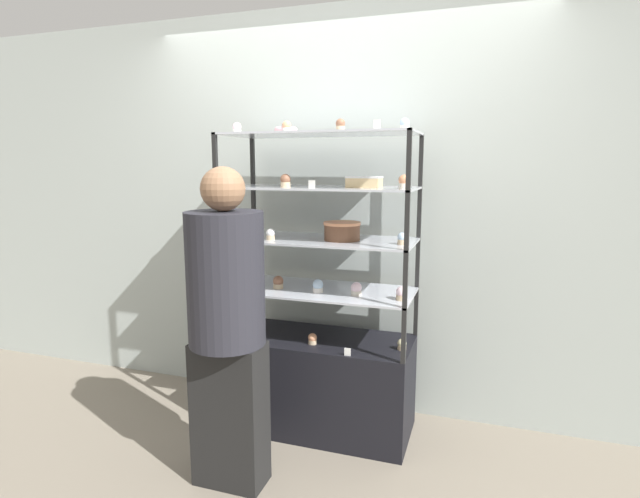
# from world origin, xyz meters

# --- Properties ---
(ground_plane) EXTENTS (20.00, 20.00, 0.00)m
(ground_plane) POSITION_xyz_m (0.00, 0.00, 0.00)
(ground_plane) COLOR gray
(back_wall) EXTENTS (8.00, 0.05, 2.60)m
(back_wall) POSITION_xyz_m (0.00, 0.39, 1.30)
(back_wall) COLOR #A8B2AD
(back_wall) RESTS_ON ground_plane
(display_base) EXTENTS (1.11, 0.50, 0.58)m
(display_base) POSITION_xyz_m (0.00, 0.00, 0.29)
(display_base) COLOR black
(display_base) RESTS_ON ground_plane
(display_riser_lower) EXTENTS (1.11, 0.50, 0.30)m
(display_riser_lower) POSITION_xyz_m (0.00, 0.00, 0.87)
(display_riser_lower) COLOR black
(display_riser_lower) RESTS_ON display_base
(display_riser_middle) EXTENTS (1.11, 0.50, 0.30)m
(display_riser_middle) POSITION_xyz_m (0.00, 0.00, 1.17)
(display_riser_middle) COLOR black
(display_riser_middle) RESTS_ON display_riser_lower
(display_riser_upper) EXTENTS (1.11, 0.50, 0.30)m
(display_riser_upper) POSITION_xyz_m (0.00, 0.00, 1.47)
(display_riser_upper) COLOR black
(display_riser_upper) RESTS_ON display_riser_middle
(display_riser_top) EXTENTS (1.11, 0.50, 0.30)m
(display_riser_top) POSITION_xyz_m (0.00, 0.00, 1.78)
(display_riser_top) COLOR black
(display_riser_top) RESTS_ON display_riser_upper
(layer_cake_centerpiece) EXTENTS (0.21, 0.21, 0.11)m
(layer_cake_centerpiece) POSITION_xyz_m (0.14, -0.01, 1.24)
(layer_cake_centerpiece) COLOR brown
(layer_cake_centerpiece) RESTS_ON display_riser_middle
(sheet_cake_frosted) EXTENTS (0.19, 0.14, 0.06)m
(sheet_cake_frosted) POSITION_xyz_m (0.26, -0.01, 1.52)
(sheet_cake_frosted) COLOR #DBBC84
(sheet_cake_frosted) RESTS_ON display_riser_upper
(cupcake_0) EXTENTS (0.05, 0.05, 0.06)m
(cupcake_0) POSITION_xyz_m (-0.49, -0.08, 0.61)
(cupcake_0) COLOR beige
(cupcake_0) RESTS_ON display_base
(cupcake_1) EXTENTS (0.05, 0.05, 0.06)m
(cupcake_1) POSITION_xyz_m (-0.01, -0.11, 0.61)
(cupcake_1) COLOR #CCB28C
(cupcake_1) RESTS_ON display_base
(cupcake_2) EXTENTS (0.05, 0.05, 0.06)m
(cupcake_2) POSITION_xyz_m (0.50, -0.04, 0.61)
(cupcake_2) COLOR #CCB28C
(cupcake_2) RESTS_ON display_base
(price_tag_0) EXTENTS (0.04, 0.00, 0.04)m
(price_tag_0) POSITION_xyz_m (0.24, -0.23, 0.60)
(price_tag_0) COLOR white
(price_tag_0) RESTS_ON display_base
(cupcake_3) EXTENTS (0.06, 0.06, 0.08)m
(cupcake_3) POSITION_xyz_m (-0.48, -0.10, 0.92)
(cupcake_3) COLOR white
(cupcake_3) RESTS_ON display_riser_lower
(cupcake_4) EXTENTS (0.06, 0.06, 0.08)m
(cupcake_4) POSITION_xyz_m (-0.24, -0.06, 0.92)
(cupcake_4) COLOR #CCB28C
(cupcake_4) RESTS_ON display_riser_lower
(cupcake_5) EXTENTS (0.06, 0.06, 0.08)m
(cupcake_5) POSITION_xyz_m (0.01, -0.08, 0.92)
(cupcake_5) COLOR white
(cupcake_5) RESTS_ON display_riser_lower
(cupcake_6) EXTENTS (0.06, 0.06, 0.08)m
(cupcake_6) POSITION_xyz_m (0.24, -0.07, 0.92)
(cupcake_6) COLOR beige
(cupcake_6) RESTS_ON display_riser_lower
(cupcake_7) EXTENTS (0.06, 0.06, 0.08)m
(cupcake_7) POSITION_xyz_m (0.50, -0.09, 0.92)
(cupcake_7) COLOR #CCB28C
(cupcake_7) RESTS_ON display_riser_lower
(price_tag_1) EXTENTS (0.04, 0.00, 0.04)m
(price_tag_1) POSITION_xyz_m (-0.33, -0.23, 0.91)
(price_tag_1) COLOR white
(price_tag_1) RESTS_ON display_riser_lower
(cupcake_8) EXTENTS (0.05, 0.05, 0.07)m
(cupcake_8) POSITION_xyz_m (-0.50, -0.11, 1.22)
(cupcake_8) COLOR #CCB28C
(cupcake_8) RESTS_ON display_riser_middle
(cupcake_9) EXTENTS (0.05, 0.05, 0.07)m
(cupcake_9) POSITION_xyz_m (-0.26, -0.13, 1.22)
(cupcake_9) COLOR #CCB28C
(cupcake_9) RESTS_ON display_riser_middle
(cupcake_10) EXTENTS (0.05, 0.05, 0.07)m
(cupcake_10) POSITION_xyz_m (0.49, -0.06, 1.22)
(cupcake_10) COLOR #CCB28C
(cupcake_10) RESTS_ON display_riser_middle
(price_tag_2) EXTENTS (0.04, 0.00, 0.04)m
(price_tag_2) POSITION_xyz_m (-0.33, -0.23, 1.21)
(price_tag_2) COLOR white
(price_tag_2) RESTS_ON display_riser_middle
(cupcake_11) EXTENTS (0.06, 0.06, 0.07)m
(cupcake_11) POSITION_xyz_m (-0.48, -0.12, 1.53)
(cupcake_11) COLOR white
(cupcake_11) RESTS_ON display_riser_upper
(cupcake_12) EXTENTS (0.06, 0.06, 0.07)m
(cupcake_12) POSITION_xyz_m (-0.16, -0.13, 1.53)
(cupcake_12) COLOR #CCB28C
(cupcake_12) RESTS_ON display_riser_upper
(cupcake_13) EXTENTS (0.06, 0.06, 0.07)m
(cupcake_13) POSITION_xyz_m (0.50, -0.11, 1.53)
(cupcake_13) COLOR beige
(cupcake_13) RESTS_ON display_riser_upper
(price_tag_3) EXTENTS (0.04, 0.00, 0.04)m
(price_tag_3) POSITION_xyz_m (0.03, -0.23, 1.51)
(price_tag_3) COLOR white
(price_tag_3) RESTS_ON display_riser_upper
(cupcake_14) EXTENTS (0.05, 0.05, 0.07)m
(cupcake_14) POSITION_xyz_m (-0.49, -0.07, 1.83)
(cupcake_14) COLOR white
(cupcake_14) RESTS_ON display_riser_top
(cupcake_15) EXTENTS (0.05, 0.05, 0.07)m
(cupcake_15) POSITION_xyz_m (-0.17, -0.08, 1.83)
(cupcake_15) COLOR white
(cupcake_15) RESTS_ON display_riser_top
(cupcake_16) EXTENTS (0.05, 0.05, 0.07)m
(cupcake_16) POSITION_xyz_m (0.15, -0.11, 1.83)
(cupcake_16) COLOR #CCB28C
(cupcake_16) RESTS_ON display_riser_top
(cupcake_17) EXTENTS (0.05, 0.05, 0.07)m
(cupcake_17) POSITION_xyz_m (0.48, -0.04, 1.83)
(cupcake_17) COLOR white
(cupcake_17) RESTS_ON display_riser_top
(price_tag_4) EXTENTS (0.04, 0.00, 0.04)m
(price_tag_4) POSITION_xyz_m (0.38, -0.23, 1.82)
(price_tag_4) COLOR white
(price_tag_4) RESTS_ON display_riser_top
(donut_glazed) EXTENTS (0.13, 0.13, 0.04)m
(donut_glazed) POSITION_xyz_m (-0.20, -0.03, 1.81)
(donut_glazed) COLOR #EFB2BC
(donut_glazed) RESTS_ON display_riser_top
(customer_figure) EXTENTS (0.38, 0.38, 1.61)m
(customer_figure) POSITION_xyz_m (-0.26, -0.66, 0.86)
(customer_figure) COLOR black
(customer_figure) RESTS_ON ground_plane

